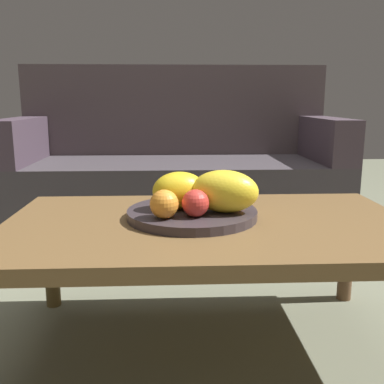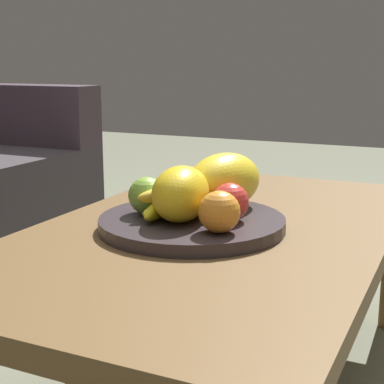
# 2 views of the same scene
# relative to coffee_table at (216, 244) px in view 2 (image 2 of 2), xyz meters

# --- Properties ---
(coffee_table) EXTENTS (1.12, 0.66, 0.38)m
(coffee_table) POSITION_rel_coffee_table_xyz_m (0.00, 0.00, 0.00)
(coffee_table) COLOR brown
(coffee_table) RESTS_ON ground_plane
(fruit_bowl) EXTENTS (0.37, 0.37, 0.03)m
(fruit_bowl) POSITION_rel_coffee_table_xyz_m (-0.04, 0.03, 0.05)
(fruit_bowl) COLOR #352C31
(fruit_bowl) RESTS_ON coffee_table
(melon_large_front) EXTENTS (0.21, 0.17, 0.12)m
(melon_large_front) POSITION_rel_coffee_table_xyz_m (0.04, -0.00, 0.12)
(melon_large_front) COLOR yellow
(melon_large_front) RESTS_ON fruit_bowl
(melon_smaller_beside) EXTENTS (0.17, 0.13, 0.11)m
(melon_smaller_beside) POSITION_rel_coffee_table_xyz_m (-0.08, 0.04, 0.12)
(melon_smaller_beside) COLOR yellow
(melon_smaller_beside) RESTS_ON fruit_bowl
(orange_front) EXTENTS (0.08, 0.08, 0.08)m
(orange_front) POSITION_rel_coffee_table_xyz_m (0.07, 0.09, 0.10)
(orange_front) COLOR orange
(orange_front) RESTS_ON fruit_bowl
(orange_left) EXTENTS (0.08, 0.08, 0.08)m
(orange_left) POSITION_rel_coffee_table_xyz_m (-0.12, -0.06, 0.10)
(orange_left) COLOR orange
(orange_left) RESTS_ON fruit_bowl
(apple_front) EXTENTS (0.07, 0.07, 0.07)m
(apple_front) POSITION_rel_coffee_table_xyz_m (-0.06, 0.12, 0.10)
(apple_front) COLOR #7BAD39
(apple_front) RESTS_ON fruit_bowl
(apple_left) EXTENTS (0.07, 0.07, 0.07)m
(apple_left) POSITION_rel_coffee_table_xyz_m (-0.04, -0.04, 0.10)
(apple_left) COLOR red
(apple_left) RESTS_ON fruit_bowl
(banana_bunch) EXTENTS (0.16, 0.12, 0.06)m
(banana_bunch) POSITION_rel_coffee_table_xyz_m (-0.06, 0.08, 0.10)
(banana_bunch) COLOR yellow
(banana_bunch) RESTS_ON fruit_bowl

